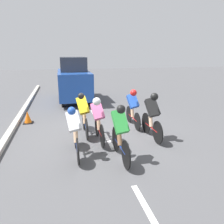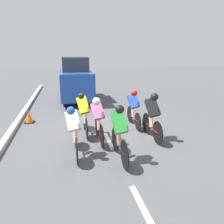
# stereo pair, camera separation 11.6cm
# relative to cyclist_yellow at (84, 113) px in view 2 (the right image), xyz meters

# --- Properties ---
(ground_plane) EXTENTS (60.00, 60.00, 0.00)m
(ground_plane) POSITION_rel_cyclist_yellow_xyz_m (-0.70, -0.13, -0.78)
(ground_plane) COLOR #4C4C4F
(lane_stripe_near) EXTENTS (0.12, 1.40, 0.01)m
(lane_stripe_near) POSITION_rel_cyclist_yellow_xyz_m (-0.70, 3.91, -0.77)
(lane_stripe_near) COLOR white
(lane_stripe_near) RESTS_ON ground
(lane_stripe_mid) EXTENTS (0.12, 1.40, 0.01)m
(lane_stripe_mid) POSITION_rel_cyclist_yellow_xyz_m (-0.70, 0.71, -0.77)
(lane_stripe_mid) COLOR white
(lane_stripe_mid) RESTS_ON ground
(lane_stripe_far) EXTENTS (0.12, 1.40, 0.01)m
(lane_stripe_far) POSITION_rel_cyclist_yellow_xyz_m (-0.70, -2.49, -0.77)
(lane_stripe_far) COLOR white
(lane_stripe_far) RESTS_ON ground
(curb) EXTENTS (0.20, 24.50, 0.14)m
(curb) POSITION_rel_cyclist_yellow_xyz_m (2.50, 0.71, -0.71)
(curb) COLOR #A8A399
(curb) RESTS_ON ground
(cyclist_yellow) EXTENTS (0.44, 1.68, 1.50)m
(cyclist_yellow) POSITION_rel_cyclist_yellow_xyz_m (0.00, 0.00, 0.00)
(cyclist_yellow) COLOR black
(cyclist_yellow) RESTS_ON ground
(cyclist_blue) EXTENTS (0.43, 1.65, 1.47)m
(cyclist_blue) POSITION_rel_cyclist_yellow_xyz_m (-1.87, -0.43, 0.01)
(cyclist_blue) COLOR black
(cyclist_blue) RESTS_ON ground
(cyclist_white) EXTENTS (0.41, 1.72, 1.45)m
(cyclist_white) POSITION_rel_cyclist_yellow_xyz_m (0.40, 1.55, -0.03)
(cyclist_white) COLOR black
(cyclist_white) RESTS_ON ground
(cyclist_black) EXTENTS (0.42, 1.68, 1.57)m
(cyclist_black) POSITION_rel_cyclist_yellow_xyz_m (-2.09, 0.86, 0.05)
(cyclist_black) COLOR black
(cyclist_black) RESTS_ON ground
(cyclist_green) EXTENTS (0.40, 1.74, 1.55)m
(cyclist_green) POSITION_rel_cyclist_yellow_xyz_m (-0.71, 2.03, 0.03)
(cyclist_green) COLOR black
(cyclist_green) RESTS_ON ground
(cyclist_pink) EXTENTS (0.43, 1.66, 1.49)m
(cyclist_pink) POSITION_rel_cyclist_yellow_xyz_m (-0.37, 0.75, 0.01)
(cyclist_pink) COLOR black
(cyclist_pink) RESTS_ON ground
(support_car) EXTENTS (1.70, 4.16, 2.48)m
(support_car) POSITION_rel_cyclist_yellow_xyz_m (-0.03, -5.58, 0.44)
(support_car) COLOR black
(support_car) RESTS_ON ground
(traffic_cone) EXTENTS (0.36, 0.36, 0.49)m
(traffic_cone) POSITION_rel_cyclist_yellow_xyz_m (2.05, -1.79, -0.54)
(traffic_cone) COLOR black
(traffic_cone) RESTS_ON ground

